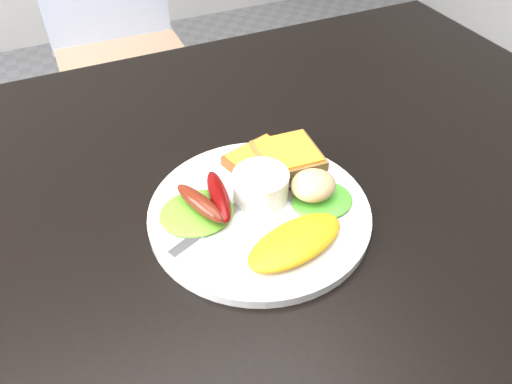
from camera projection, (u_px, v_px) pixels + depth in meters
The scene contains 13 objects.
dining_table at pixel (246, 188), 0.68m from camera, with size 1.20×0.80×0.04m, color black.
dining_chair at pixel (127, 67), 1.51m from camera, with size 0.38×0.38×0.05m, color tan.
plate at pixel (259, 213), 0.61m from camera, with size 0.27×0.27×0.01m, color white.
lettuce_left at pixel (197, 213), 0.60m from camera, with size 0.09×0.08×0.01m, color #418A1D.
lettuce_right at pixel (322, 200), 0.61m from camera, with size 0.08×0.07×0.01m, color #38891D.
omelette at pixel (295, 242), 0.55m from camera, with size 0.13×0.06×0.02m, color orange.
sausage_a at pixel (200, 203), 0.59m from camera, with size 0.02×0.09×0.02m, color maroon.
sausage_b at pixel (219, 196), 0.60m from camera, with size 0.02×0.09×0.02m, color #660A09.
ramekin at pixel (261, 187), 0.61m from camera, with size 0.07×0.07×0.04m, color white.
toast_a at pixel (264, 163), 0.66m from camera, with size 0.08×0.08×0.01m, color brown.
toast_b at pixel (288, 156), 0.65m from camera, with size 0.08×0.08×0.01m, color olive.
potato_salad at pixel (313, 185), 0.60m from camera, with size 0.06×0.05×0.03m, color beige.
fork at pixel (223, 217), 0.59m from camera, with size 0.16×0.01×0.00m, color #ADAFB7.
Camera 1 is at (-0.20, -0.47, 1.19)m, focal length 35.00 mm.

